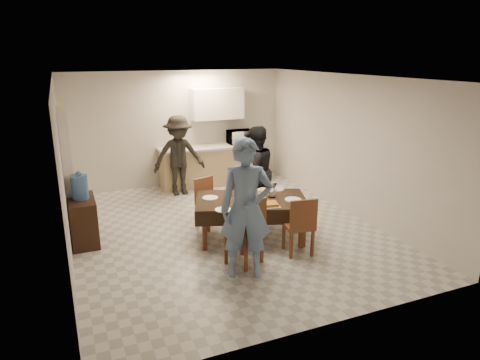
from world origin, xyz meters
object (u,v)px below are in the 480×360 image
object	(u,v)px
console	(83,221)
person_far	(255,171)
savoury_tart	(267,204)
dining_table	(251,201)
wine_bottle	(247,190)
person_near	(246,209)
water_pitcher	(272,192)
person_kitchen	(179,156)
microwave	(241,137)
water_jug	(80,187)

from	to	relation	value
console	person_far	world-z (taller)	person_far
savoury_tart	dining_table	bearing A→B (deg)	104.74
savoury_tart	wine_bottle	bearing A→B (deg)	109.23
person_near	person_far	bearing A→B (deg)	83.47
dining_table	water_pitcher	size ratio (longest dim) A/B	10.87
wine_bottle	person_kitchen	size ratio (longest dim) A/B	0.16
savoury_tart	microwave	size ratio (longest dim) A/B	0.64
dining_table	water_pitcher	world-z (taller)	water_pitcher
dining_table	person_near	distance (m)	1.22
console	person_far	bearing A→B (deg)	2.64
water_jug	water_pitcher	xyz separation A→B (m)	(2.90, -0.96, -0.15)
microwave	dining_table	bearing A→B (deg)	70.18
water_pitcher	console	bearing A→B (deg)	161.73
person_kitchen	person_near	bearing A→B (deg)	-91.28
dining_table	microwave	distance (m)	3.42
savoury_tart	person_kitchen	distance (m)	3.18
water_jug	water_pitcher	distance (m)	3.06
savoury_tart	microwave	xyz separation A→B (m)	(1.05, 3.57, 0.35)
microwave	water_pitcher	bearing A→B (deg)	76.12
water_pitcher	person_near	bearing A→B (deg)	-131.99
savoury_tart	person_kitchen	size ratio (longest dim) A/B	0.22
dining_table	water_jug	world-z (taller)	water_jug
water_jug	microwave	xyz separation A→B (m)	(3.70, 2.29, 0.13)
person_near	console	bearing A→B (deg)	156.72
wine_bottle	dining_table	bearing A→B (deg)	-45.00
person_far	person_kitchen	world-z (taller)	person_kitchen
wine_bottle	person_kitchen	world-z (taller)	person_kitchen
dining_table	savoury_tart	xyz separation A→B (m)	(0.10, -0.38, 0.06)
microwave	person_far	world-z (taller)	person_far
console	savoury_tart	bearing A→B (deg)	-25.92
water_jug	person_near	world-z (taller)	person_near
wine_bottle	water_jug	bearing A→B (deg)	161.07
savoury_tart	person_far	world-z (taller)	person_far
wine_bottle	water_pitcher	bearing A→B (deg)	-14.04
console	person_near	size ratio (longest dim) A/B	0.42
water_jug	console	bearing A→B (deg)	0.00
water_jug	microwave	bearing A→B (deg)	31.72
water_pitcher	person_kitchen	world-z (taller)	person_kitchen
person_far	microwave	bearing A→B (deg)	-117.91
dining_table	water_jug	xyz separation A→B (m)	(-2.55, 0.91, 0.28)
water_jug	person_kitchen	xyz separation A→B (m)	(2.08, 1.84, -0.08)
microwave	water_jug	bearing A→B (deg)	31.72
person_near	person_far	xyz separation A→B (m)	(1.10, 2.10, -0.12)
dining_table	person_near	xyz separation A→B (m)	(-0.55, -1.05, 0.30)
water_pitcher	microwave	size ratio (longest dim) A/B	0.32
dining_table	console	bearing A→B (deg)	179.72
person_kitchen	microwave	bearing A→B (deg)	15.55
dining_table	water_jug	distance (m)	2.72
water_jug	wine_bottle	xyz separation A→B (m)	(2.50, -0.86, -0.11)
console	water_jug	xyz separation A→B (m)	(0.00, 0.00, 0.57)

